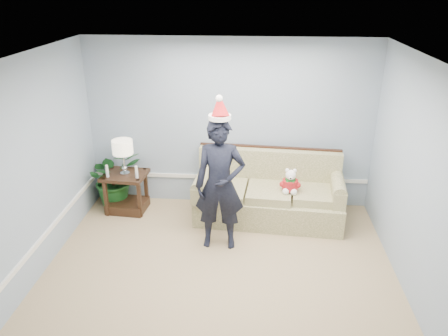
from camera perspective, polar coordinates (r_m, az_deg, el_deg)
room_shell at (r=4.59m, az=-1.29°, el=-3.86°), size 4.54×5.04×2.74m
wainscot_trim at (r=6.24m, az=-11.02°, el=-5.83°), size 4.49×4.99×0.06m
sofa at (r=6.83m, az=5.87°, el=-3.55°), size 2.30×1.12×1.04m
side_table at (r=7.21m, az=-12.57°, el=-3.57°), size 0.71×0.61×0.64m
table_lamp at (r=6.87m, az=-13.10°, el=2.49°), size 0.32×0.32×0.57m
candle_pair at (r=6.89m, az=-13.20°, el=-0.50°), size 0.51×0.05×0.20m
houseplant at (r=7.37m, az=-14.10°, el=-1.23°), size 1.12×1.09×0.94m
man at (r=5.84m, az=-0.53°, el=-2.22°), size 0.69×0.46×1.85m
santa_hat at (r=5.49m, az=-0.56°, el=7.88°), size 0.35×0.38×0.34m
teddy_bear at (r=6.52m, az=8.64°, el=-2.01°), size 0.25×0.27×0.38m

